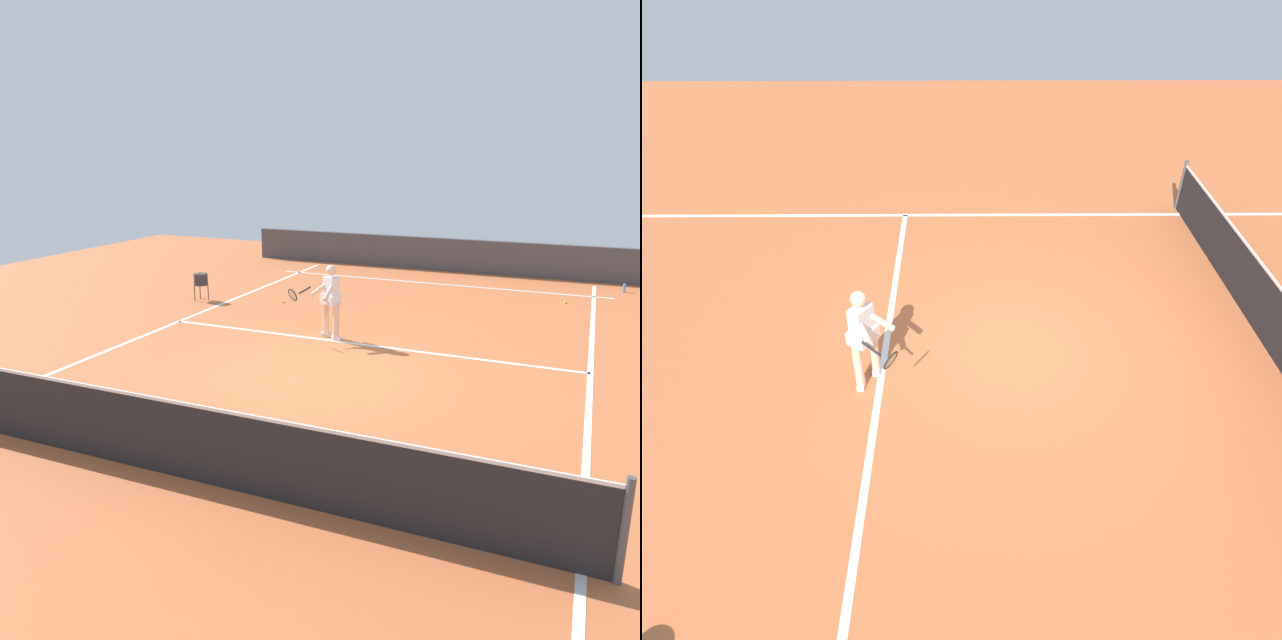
{
  "view_description": "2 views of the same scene",
  "coord_description": "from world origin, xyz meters",
  "views": [
    {
      "loc": [
        -4.12,
        9.4,
        3.81
      ],
      "look_at": [
        0.2,
        -0.55,
        0.85
      ],
      "focal_mm": 35.08,
      "sensor_mm": 36.0,
      "label": 1
    },
    {
      "loc": [
        6.78,
        -0.87,
        5.86
      ],
      "look_at": [
        0.72,
        -0.83,
        1.13
      ],
      "focal_mm": 32.6,
      "sensor_mm": 36.0,
      "label": 2
    }
  ],
  "objects": [
    {
      "name": "service_line_marking",
      "position": [
        0.0,
        -2.01,
        0.0
      ],
      "size": [
        8.73,
        0.1,
        0.01
      ],
      "primitive_type": "cube",
      "color": "white",
      "rests_on": "ground"
    },
    {
      "name": "ground_plane",
      "position": [
        0.0,
        0.0,
        0.0
      ],
      "size": [
        28.53,
        28.53,
        0.0
      ],
      "primitive_type": "plane",
      "color": "#C66638"
    },
    {
      "name": "tennis_player",
      "position": [
        0.69,
        -2.16,
        0.85
      ],
      "size": [
        1.07,
        0.79,
        1.55
      ],
      "color": "beige",
      "rests_on": "ground"
    },
    {
      "name": "court_net",
      "position": [
        0.0,
        3.87,
        0.5
      ],
      "size": [
        9.41,
        0.08,
        1.07
      ],
      "color": "#4C4C51",
      "rests_on": "ground"
    },
    {
      "name": "sideline_left_marking",
      "position": [
        -4.36,
        0.0,
        0.0
      ],
      "size": [
        0.1,
        19.95,
        0.01
      ],
      "primitive_type": "cube",
      "color": "white",
      "rests_on": "ground"
    }
  ]
}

